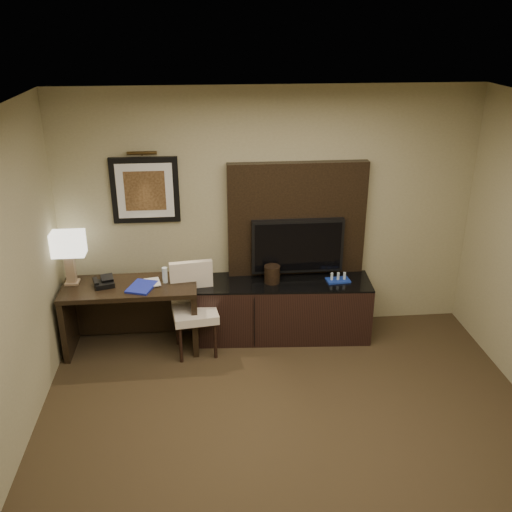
{
  "coord_description": "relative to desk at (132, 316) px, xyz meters",
  "views": [
    {
      "loc": [
        -0.68,
        -3.32,
        3.35
      ],
      "look_at": [
        -0.2,
        1.8,
        1.15
      ],
      "focal_mm": 40.0,
      "sensor_mm": 36.0,
      "label": 1
    }
  ],
  "objects": [
    {
      "name": "desk_phone",
      "position": [
        -0.25,
        -0.0,
        0.42
      ],
      "size": [
        0.23,
        0.22,
        0.1
      ],
      "primitive_type": null,
      "rotation": [
        0.0,
        0.0,
        0.3
      ],
      "color": "black",
      "rests_on": "desk"
    },
    {
      "name": "wall_back",
      "position": [
        1.5,
        0.4,
        0.98
      ],
      "size": [
        4.5,
        0.01,
        2.7
      ],
      "primitive_type": "cube",
      "color": "tan",
      "rests_on": "floor"
    },
    {
      "name": "table_lamp",
      "position": [
        -0.6,
        0.1,
        0.67
      ],
      "size": [
        0.39,
        0.25,
        0.6
      ],
      "primitive_type": null,
      "rotation": [
        0.0,
        0.0,
        -0.11
      ],
      "color": "#96795D",
      "rests_on": "desk"
    },
    {
      "name": "book",
      "position": [
        0.16,
        -0.0,
        0.48
      ],
      "size": [
        0.16,
        0.05,
        0.21
      ],
      "primitive_type": "imported",
      "rotation": [
        0.0,
        0.0,
        0.21
      ],
      "color": "tan",
      "rests_on": "desk"
    },
    {
      "name": "blue_folder",
      "position": [
        0.14,
        -0.07,
        0.38
      ],
      "size": [
        0.33,
        0.38,
        0.02
      ],
      "primitive_type": "cube",
      "rotation": [
        0.0,
        0.0,
        -0.33
      ],
      "color": "#1824A2",
      "rests_on": "desk"
    },
    {
      "name": "tv",
      "position": [
        1.8,
        0.24,
        0.65
      ],
      "size": [
        1.0,
        0.08,
        0.6
      ],
      "primitive_type": "cube",
      "color": "black",
      "rests_on": "tv_wall_panel"
    },
    {
      "name": "artwork",
      "position": [
        0.2,
        0.38,
        1.28
      ],
      "size": [
        0.7,
        0.04,
        0.7
      ],
      "primitive_type": "cube",
      "color": "black",
      "rests_on": "wall_back"
    },
    {
      "name": "picture_light",
      "position": [
        0.2,
        0.34,
        1.68
      ],
      "size": [
        0.04,
        0.04,
        0.3
      ],
      "primitive_type": "cylinder",
      "color": "#412F14",
      "rests_on": "wall_back"
    },
    {
      "name": "minibar_tray",
      "position": [
        2.22,
        0.05,
        0.34
      ],
      "size": [
        0.26,
        0.17,
        0.09
      ],
      "primitive_type": null,
      "rotation": [
        0.0,
        0.0,
        0.09
      ],
      "color": "navy",
      "rests_on": "credenza"
    },
    {
      "name": "floor",
      "position": [
        1.5,
        -2.1,
        -0.38
      ],
      "size": [
        4.5,
        5.0,
        0.01
      ],
      "primitive_type": "cube",
      "color": "#332617",
      "rests_on": "ground"
    },
    {
      "name": "ice_bucket",
      "position": [
        1.51,
        0.09,
        0.39
      ],
      "size": [
        0.2,
        0.2,
        0.19
      ],
      "primitive_type": "cylinder",
      "rotation": [
        0.0,
        0.0,
        -0.19
      ],
      "color": "black",
      "rests_on": "credenza"
    },
    {
      "name": "desk_chair",
      "position": [
        0.67,
        -0.14,
        0.1
      ],
      "size": [
        0.51,
        0.57,
        0.94
      ],
      "primitive_type": null,
      "rotation": [
        0.0,
        0.0,
        0.13
      ],
      "color": "#EEDFC7",
      "rests_on": "floor"
    },
    {
      "name": "ceiling",
      "position": [
        1.5,
        -2.1,
        2.33
      ],
      "size": [
        4.5,
        5.0,
        0.01
      ],
      "primitive_type": "cube",
      "color": "silver",
      "rests_on": "wall_back"
    },
    {
      "name": "desk",
      "position": [
        0.0,
        0.0,
        0.0
      ],
      "size": [
        1.4,
        0.61,
        0.75
      ],
      "primitive_type": "cube",
      "rotation": [
        0.0,
        0.0,
        0.01
      ],
      "color": "black",
      "rests_on": "floor"
    },
    {
      "name": "tv_wall_panel",
      "position": [
        1.8,
        0.34,
        0.9
      ],
      "size": [
        1.5,
        0.12,
        1.3
      ],
      "primitive_type": "cube",
      "color": "black",
      "rests_on": "wall_back"
    },
    {
      "name": "credenza",
      "position": [
        1.61,
        0.1,
        -0.04
      ],
      "size": [
        1.96,
        0.66,
        0.67
      ],
      "primitive_type": "cube",
      "rotation": [
        0.0,
        0.0,
        -0.07
      ],
      "color": "black",
      "rests_on": "floor"
    },
    {
      "name": "water_bottle",
      "position": [
        0.37,
        0.03,
        0.46
      ],
      "size": [
        0.06,
        0.06,
        0.17
      ],
      "primitive_type": "cylinder",
      "rotation": [
        0.0,
        0.0,
        -0.01
      ],
      "color": "silver",
      "rests_on": "desk"
    }
  ]
}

